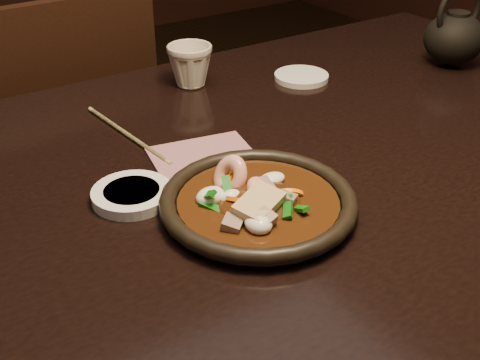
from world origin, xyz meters
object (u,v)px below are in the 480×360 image
tea_cup (190,64)px  chair (64,157)px  table (253,204)px  teapot (455,36)px  plate (258,203)px

tea_cup → chair: bearing=116.8°
table → teapot: teapot is taller
chair → tea_cup: (0.17, -0.34, 0.31)m
chair → plate: (0.03, -0.77, 0.28)m
plate → tea_cup: (0.14, 0.43, 0.03)m
teapot → plate: bearing=-155.0°
table → plate: bearing=-121.8°
plate → teapot: size_ratio=1.57×
chair → tea_cup: chair is taller
table → plate: 0.16m
table → tea_cup: size_ratio=18.58×
tea_cup → teapot: teapot is taller
table → teapot: bearing=11.4°
chair → teapot: teapot is taller
table → tea_cup: bearing=77.5°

